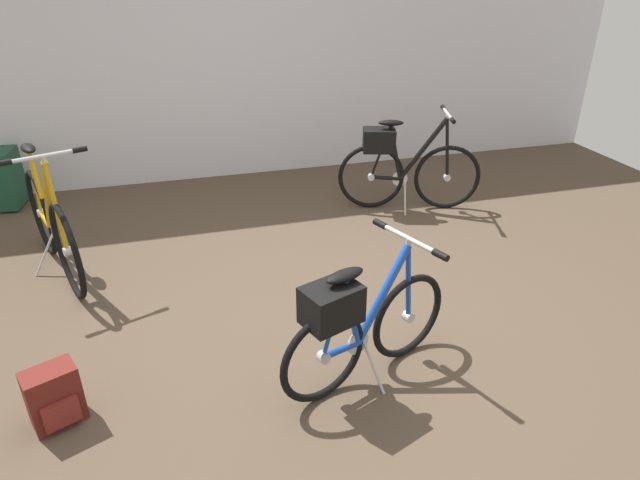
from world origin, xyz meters
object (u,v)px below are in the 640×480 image
Objects in this scene: folding_bike_foreground at (358,322)px; backpack_on_floor at (54,397)px; display_bike_left at (402,165)px; display_bike_right at (52,226)px; rolling_suitcase at (7,178)px.

folding_bike_foreground is 3.39× the size of backpack_on_floor.
backpack_on_floor is at bearing -143.21° from display_bike_left.
folding_bike_foreground is at bearing -44.77° from display_bike_right.
rolling_suitcase is (-2.31, 3.12, -0.10)m from folding_bike_foreground.
display_bike_right is 1.54m from rolling_suitcase.
display_bike_right reaches higher than backpack_on_floor.
folding_bike_foreground is 3.89m from rolling_suitcase.
display_bike_right is (-1.71, 1.70, -0.00)m from folding_bike_foreground.
display_bike_left reaches higher than folding_bike_foreground.
folding_bike_foreground is 2.42m from display_bike_right.
rolling_suitcase reaches higher than backpack_on_floor.
display_bike_left is (1.15, 2.12, 0.04)m from folding_bike_foreground.
display_bike_left is at bearing 36.79° from backpack_on_floor.
display_bike_left is 3.61m from rolling_suitcase.
display_bike_left is 3.97× the size of backpack_on_floor.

